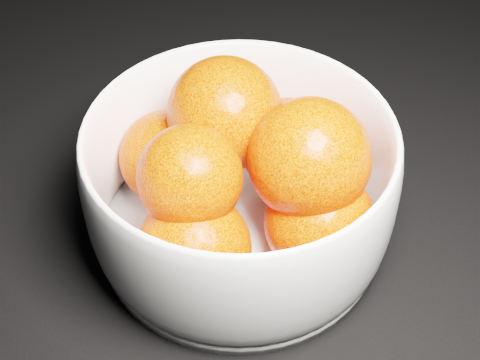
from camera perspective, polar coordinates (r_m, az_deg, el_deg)
name	(u,v)px	position (r m, az deg, el deg)	size (l,w,h in m)	color
bowl	(240,185)	(0.51, 0.00, -0.46)	(0.24, 0.24, 0.11)	white
orange_pile	(247,171)	(0.50, 0.58, 0.73)	(0.19, 0.19, 0.13)	#FE3C0B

